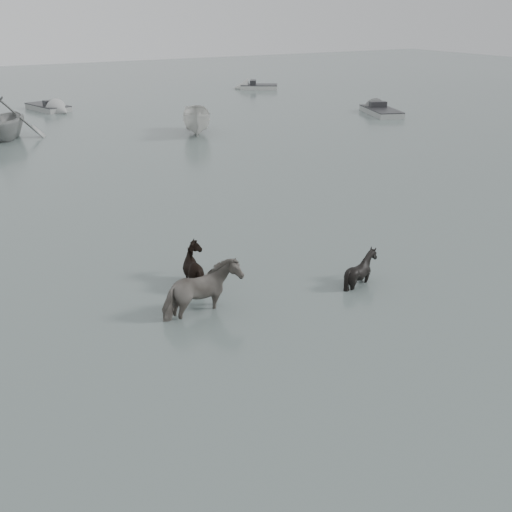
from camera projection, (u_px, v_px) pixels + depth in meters
name	position (u px, v px, depth m)	size (l,w,h in m)	color
ground	(233.00, 299.00, 16.03)	(140.00, 140.00, 0.00)	#4A5855
pony_pinto	(201.00, 282.00, 15.02)	(0.88, 1.93, 1.63)	black
pony_dark	(200.00, 259.00, 16.75)	(1.35, 1.15, 1.36)	black
pony_black	(361.00, 261.00, 16.74)	(1.02, 1.15, 1.26)	black
rowboat_trail	(4.00, 116.00, 34.63)	(4.02, 4.66, 2.45)	#939694
boat_small	(197.00, 119.00, 36.14)	(1.55, 4.13, 1.60)	beige
skiff_port	(381.00, 109.00, 42.59)	(5.68, 1.60, 0.75)	#9A9C9A
skiff_mid	(48.00, 105.00, 44.30)	(5.19, 1.60, 0.75)	gray
skiff_star	(259.00, 85.00, 55.20)	(4.34, 1.60, 0.75)	#B9BAB5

